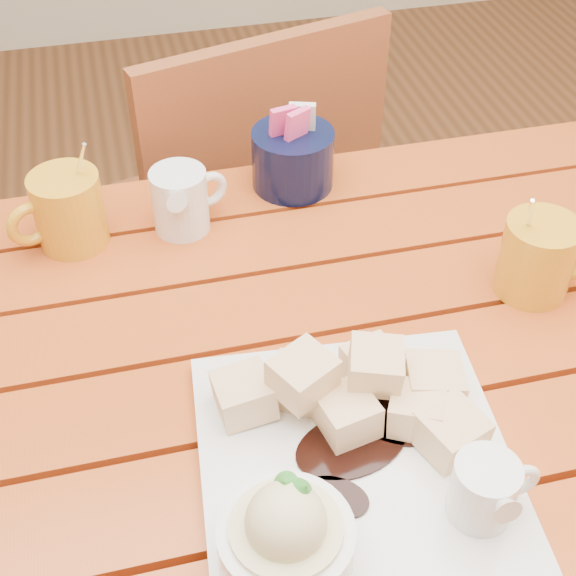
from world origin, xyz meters
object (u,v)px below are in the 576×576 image
object	(u,v)px
table	(288,445)
coffee_mug_left	(67,210)
chair_far	(242,218)
coffee_mug_right	(540,257)
dessert_plate	(346,464)

from	to	relation	value
table	coffee_mug_left	world-z (taller)	coffee_mug_left
table	coffee_mug_left	distance (m)	0.38
table	chair_far	world-z (taller)	chair_far
coffee_mug_right	chair_far	world-z (taller)	coffee_mug_right
chair_far	table	bearing A→B (deg)	68.60
table	coffee_mug_left	size ratio (longest dim) A/B	8.56
coffee_mug_left	chair_far	bearing A→B (deg)	30.05
coffee_mug_left	coffee_mug_right	world-z (taller)	coffee_mug_left
dessert_plate	coffee_mug_right	size ratio (longest dim) A/B	2.21
dessert_plate	coffee_mug_left	world-z (taller)	coffee_mug_left
dessert_plate	coffee_mug_right	distance (m)	0.35
dessert_plate	coffee_mug_left	xyz separation A→B (m)	(-0.22, 0.42, 0.02)
coffee_mug_right	coffee_mug_left	bearing A→B (deg)	174.75
table	dessert_plate	distance (m)	0.19
table	coffee_mug_left	xyz separation A→B (m)	(-0.20, 0.28, 0.16)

